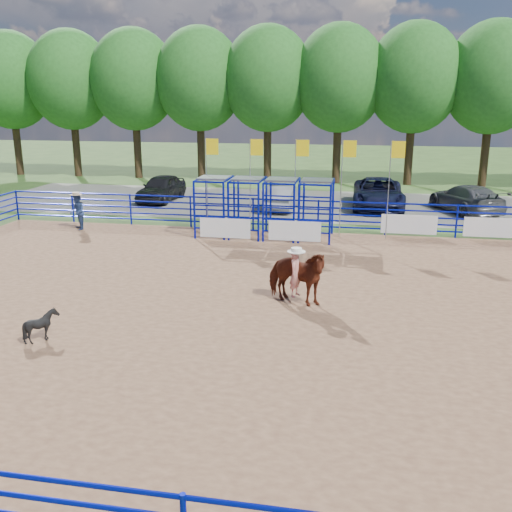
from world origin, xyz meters
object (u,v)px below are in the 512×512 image
(car_c, at_px, (378,193))
(car_d, at_px, (466,199))
(horse_and_rider, at_px, (296,274))
(calf, at_px, (41,325))
(car_b, at_px, (282,197))
(spectator_cowboy, at_px, (77,211))
(car_a, at_px, (161,188))

(car_c, height_order, car_d, car_c)
(horse_and_rider, height_order, calf, horse_and_rider)
(car_b, bearing_deg, car_c, -164.19)
(car_c, xyz_separation_m, car_d, (4.58, -0.48, -0.07))
(car_b, relative_size, car_c, 0.69)
(horse_and_rider, xyz_separation_m, car_c, (2.69, 16.06, -0.11))
(calf, height_order, spectator_cowboy, spectator_cowboy)
(horse_and_rider, height_order, car_c, horse_and_rider)
(spectator_cowboy, height_order, car_d, spectator_cowboy)
(car_a, distance_m, car_d, 17.15)
(calf, xyz_separation_m, car_a, (-3.92, 19.85, 0.34))
(spectator_cowboy, bearing_deg, car_c, 30.52)
(calf, distance_m, car_b, 18.88)
(spectator_cowboy, xyz_separation_m, car_a, (1.18, 8.05, -0.11))
(horse_and_rider, xyz_separation_m, calf, (-5.96, -3.85, -0.51))
(car_b, height_order, car_d, car_d)
(horse_and_rider, bearing_deg, car_a, 121.70)
(car_c, bearing_deg, spectator_cowboy, -150.13)
(horse_and_rider, bearing_deg, calf, -147.14)
(calf, distance_m, spectator_cowboy, 12.87)
(car_a, relative_size, car_b, 1.11)
(spectator_cowboy, height_order, car_a, spectator_cowboy)
(calf, height_order, car_c, car_c)
(horse_and_rider, distance_m, spectator_cowboy, 13.63)
(car_a, xyz_separation_m, car_b, (7.41, -1.30, -0.10))
(horse_and_rider, relative_size, spectator_cowboy, 1.40)
(spectator_cowboy, distance_m, car_a, 8.13)
(calf, bearing_deg, car_b, -17.37)
(spectator_cowboy, relative_size, car_c, 0.29)
(car_a, xyz_separation_m, car_c, (12.57, 0.06, 0.05))
(calf, relative_size, car_a, 0.18)
(car_a, height_order, car_c, car_c)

